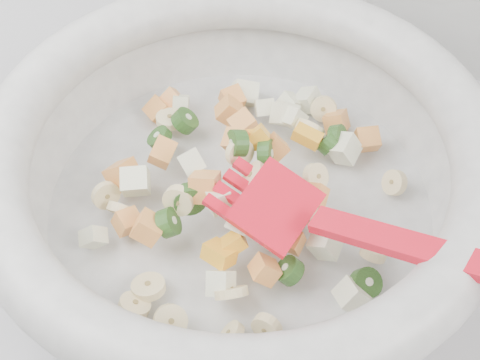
% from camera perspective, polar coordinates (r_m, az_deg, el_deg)
% --- Properties ---
extents(counter, '(2.00, 0.60, 0.90)m').
position_cam_1_polar(counter, '(1.06, -9.79, -13.81)').
color(counter, '#A7A6AC').
rests_on(counter, ground).
extents(mixing_bowl, '(0.51, 0.43, 0.14)m').
position_cam_1_polar(mixing_bowl, '(0.56, 0.03, 1.05)').
color(mixing_bowl, silver).
rests_on(mixing_bowl, counter).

